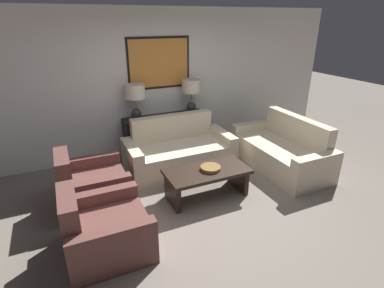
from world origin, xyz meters
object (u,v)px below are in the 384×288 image
(console_table, at_px, (166,135))
(decorative_bowl, at_px, (211,168))
(table_lamp_right, at_px, (191,90))
(armchair_near_camera, at_px, (104,230))
(couch_by_back_wall, at_px, (179,152))
(couch_by_side, at_px, (282,151))
(coffee_table, at_px, (207,177))
(armchair_near_back_wall, at_px, (91,186))
(table_lamp_left, at_px, (135,95))

(console_table, xyz_separation_m, decorative_bowl, (0.07, -1.71, 0.08))
(table_lamp_right, bearing_deg, armchair_near_camera, -133.16)
(table_lamp_right, distance_m, armchair_near_camera, 3.19)
(couch_by_back_wall, height_order, decorative_bowl, couch_by_back_wall)
(armchair_near_camera, bearing_deg, couch_by_side, 14.80)
(table_lamp_right, xyz_separation_m, couch_by_side, (1.12, -1.38, -0.91))
(couch_by_back_wall, bearing_deg, armchair_near_camera, -134.55)
(coffee_table, distance_m, armchair_near_back_wall, 1.65)
(table_lamp_left, bearing_deg, coffee_table, -71.84)
(console_table, relative_size, table_lamp_right, 2.46)
(armchair_near_back_wall, bearing_deg, couch_by_side, -3.66)
(couch_by_side, bearing_deg, couch_by_back_wall, 156.45)
(console_table, relative_size, decorative_bowl, 5.30)
(armchair_near_camera, bearing_deg, console_table, 55.21)
(couch_by_back_wall, xyz_separation_m, coffee_table, (0.02, -1.04, 0.03))
(armchair_near_camera, bearing_deg, decorative_bowl, 17.59)
(couch_by_back_wall, xyz_separation_m, armchair_near_camera, (-1.55, -1.57, -0.02))
(console_table, bearing_deg, decorative_bowl, -87.81)
(decorative_bowl, relative_size, armchair_near_back_wall, 0.32)
(console_table, distance_m, couch_by_side, 2.16)
(console_table, height_order, coffee_table, console_table)
(couch_by_back_wall, relative_size, armchair_near_back_wall, 2.01)
(table_lamp_left, bearing_deg, decorative_bowl, -70.53)
(couch_by_side, xyz_separation_m, armchair_near_camera, (-3.20, -0.85, -0.02))
(table_lamp_left, distance_m, armchair_near_camera, 2.61)
(couch_by_side, height_order, armchair_near_back_wall, couch_by_side)
(couch_by_side, bearing_deg, table_lamp_right, 129.09)
(table_lamp_left, xyz_separation_m, couch_by_back_wall, (0.54, -0.65, -0.91))
(decorative_bowl, height_order, armchair_near_back_wall, armchair_near_back_wall)
(console_table, distance_m, armchair_near_camera, 2.71)
(console_table, bearing_deg, coffee_table, -89.43)
(couch_by_back_wall, xyz_separation_m, decorative_bowl, (0.07, -1.06, 0.17))
(decorative_bowl, xyz_separation_m, armchair_near_camera, (-1.61, -0.51, -0.19))
(console_table, relative_size, armchair_near_back_wall, 1.71)
(coffee_table, distance_m, decorative_bowl, 0.15)
(table_lamp_left, height_order, couch_by_back_wall, table_lamp_left)
(decorative_bowl, relative_size, armchair_near_camera, 0.32)
(table_lamp_left, relative_size, decorative_bowl, 2.15)
(table_lamp_left, height_order, armchair_near_back_wall, table_lamp_left)
(couch_by_back_wall, distance_m, armchair_near_camera, 2.20)
(couch_by_side, bearing_deg, table_lamp_left, 147.94)
(coffee_table, height_order, decorative_bowl, decorative_bowl)
(couch_by_back_wall, relative_size, coffee_table, 1.52)
(table_lamp_right, height_order, armchair_near_back_wall, table_lamp_right)
(table_lamp_right, relative_size, couch_by_side, 0.35)
(coffee_table, xyz_separation_m, armchair_near_back_wall, (-1.56, 0.53, -0.05))
(table_lamp_right, height_order, decorative_bowl, table_lamp_right)
(decorative_bowl, bearing_deg, table_lamp_left, 109.47)
(table_lamp_right, xyz_separation_m, couch_by_back_wall, (-0.54, -0.65, -0.91))
(console_table, bearing_deg, table_lamp_left, 180.00)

